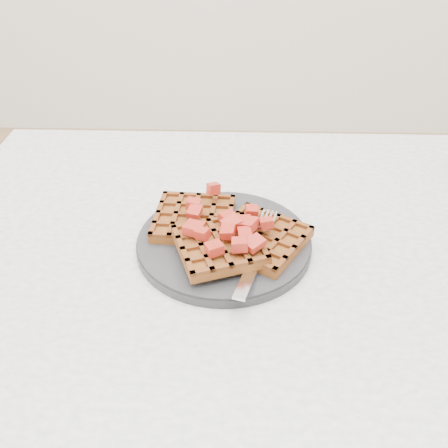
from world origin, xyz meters
The scene contains 5 objects.
table centered at (0.00, 0.00, 0.64)m, with size 1.20×0.80×0.75m.
plate centered at (-0.15, 0.02, 0.76)m, with size 0.25×0.25×0.02m, color #252427.
waffles centered at (-0.15, 0.02, 0.78)m, with size 0.23×0.20×0.03m.
strawberry_pile centered at (-0.15, 0.02, 0.80)m, with size 0.15×0.15×0.02m, color maroon, non-canonical shape.
fork centered at (-0.11, -0.02, 0.77)m, with size 0.02×0.18×0.02m, color silver, non-canonical shape.
Camera 1 is at (-0.14, -0.53, 1.19)m, focal length 40.00 mm.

